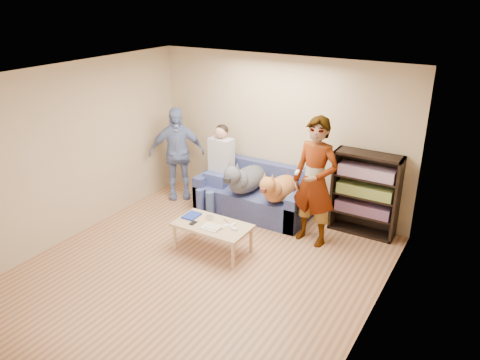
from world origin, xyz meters
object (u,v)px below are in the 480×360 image
Objects in this scene: camera_silver at (210,217)px; dog_tan at (278,188)px; person_standing_left at (177,153)px; notebook_blue at (192,216)px; person_standing_right at (315,182)px; coffee_table at (212,227)px; dog_gray at (245,179)px; bookshelf at (365,192)px; person_seated at (218,165)px; sofa at (254,196)px.

camera_silver is 0.09× the size of dog_tan.
person_standing_left is 1.74m from notebook_blue.
dog_tan is (-0.69, 0.21, -0.33)m from person_standing_right.
dog_tan is at bearing 69.61° from coffee_table.
dog_gray reaches higher than dog_tan.
bookshelf is (2.10, 1.61, 0.25)m from notebook_blue.
person_seated is at bearing 175.39° from dog_tan.
person_seated is (0.85, 0.04, -0.06)m from person_standing_left.
dog_gray is at bearing 178.18° from dog_tan.
person_standing_left is at bearing 134.61° from notebook_blue.
coffee_table is (0.12, -0.12, -0.07)m from camera_silver.
sofa is 1.29× the size of person_seated.
dog_gray is (1.43, -0.04, -0.18)m from person_standing_left.
coffee_table is 2.39m from bookshelf.
camera_silver is 1.37m from person_seated.
person_seated reaches higher than camera_silver.
person_standing_left is at bearing -176.37° from person_standing_right.
person_seated is 2.47m from bookshelf.
person_standing_right reaches higher than notebook_blue.
person_seated is (-1.87, 0.31, -0.19)m from person_standing_right.
person_standing_left is at bearing 178.47° from dog_tan.
sofa is 0.43m from dog_gray.
notebook_blue is 2.36× the size of camera_silver.
person_standing_left is 1.44m from dog_gray.
dog_gray is (-0.05, 1.10, 0.21)m from camera_silver.
notebook_blue is 1.22m from dog_gray.
notebook_blue is at bearing -85.26° from person_standing_left.
bookshelf reaches higher than notebook_blue.
camera_silver is 2.39m from bookshelf.
person_standing_left reaches higher than dog_tan.
coffee_table is at bearing -135.68° from bookshelf.
dog_gray is 1.27m from coffee_table.
camera_silver is at bearing -62.33° from person_seated.
person_seated is 1.13× the size of bookshelf.
person_standing_left is at bearing 178.59° from dog_gray.
person_seated reaches higher than notebook_blue.
person_seated is at bearing 179.86° from person_standing_right.
person_standing_left is 6.43× the size of notebook_blue.
dog_tan is (0.85, 1.15, 0.20)m from notebook_blue.
bookshelf is (2.44, 0.36, -0.09)m from person_seated.
notebook_blue is 0.22× the size of dog_tan.
person_standing_left reaches higher than coffee_table.
sofa is 1.86m from bookshelf.
person_standing_right reaches higher than sofa.
camera_silver is 1.12m from dog_gray.
dog_gray is at bearing -166.82° from bookshelf.
person_standing_left is (-2.72, 0.27, -0.13)m from person_standing_right.
notebook_blue is at bearing -142.53° from bookshelf.
person_seated is (-0.34, 1.25, 0.34)m from notebook_blue.
dog_tan is (2.04, -0.05, -0.20)m from person_standing_left.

